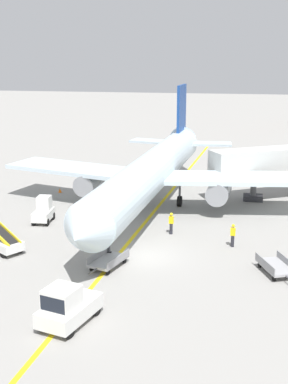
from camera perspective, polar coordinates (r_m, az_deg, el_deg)
The scene contains 15 objects.
ground_plane at distance 35.70m, azimuth 0.18°, elevation -7.04°, with size 300.00×300.00×0.00m, color gray.
taxi_line_yellow at distance 40.58m, azimuth -0.66°, elevation -4.29°, with size 0.30×80.00×0.01m, color yellow.
airliner at distance 45.30m, azimuth 0.89°, elevation 2.26°, with size 28.55×35.33×10.10m.
jet_bridge at distance 50.88m, azimuth 15.08°, elevation 3.30°, with size 12.35×8.65×4.85m.
pushback_tug at distance 27.18m, azimuth -8.42°, elevation -12.31°, with size 2.76×3.97×2.20m.
baggage_tug_near_wing at distance 43.26m, azimuth -10.94°, elevation -2.05°, with size 1.50×2.49×2.10m.
belt_loader_forward_hold at distance 37.92m, azimuth -15.55°, elevation -5.02°, with size 4.89×3.75×2.59m.
baggage_cart_loaded at distance 33.91m, azimuth 14.25°, elevation -7.90°, with size 2.52×3.77×0.94m.
baggage_cart_empty_trailing at distance 33.84m, azimuth -3.93°, elevation -7.50°, with size 2.29×3.83×0.94m.
ground_crew_marshaller at distance 39.68m, azimuth 3.00°, elevation -3.37°, with size 0.36×0.24×1.70m.
ground_crew_wing_walker at distance 37.61m, azimuth 9.71°, elevation -4.62°, with size 0.36×0.24×1.70m.
safety_cone_nose_left at distance 46.26m, azimuth -2.16°, elevation -1.58°, with size 0.36×0.36×0.44m, color orange.
safety_cone_nose_right at distance 52.29m, azimuth -9.20°, elevation 0.19°, with size 0.36×0.36×0.44m, color orange.
safety_cone_wingtip_left at distance 49.04m, azimuth -0.10°, elevation -0.61°, with size 0.36×0.36×0.44m, color orange.
safety_cone_wingtip_right at distance 45.59m, azimuth -10.14°, elevation -2.05°, with size 0.36×0.36×0.44m, color orange.
Camera 1 is at (6.17, -32.52, 13.37)m, focal length 48.68 mm.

